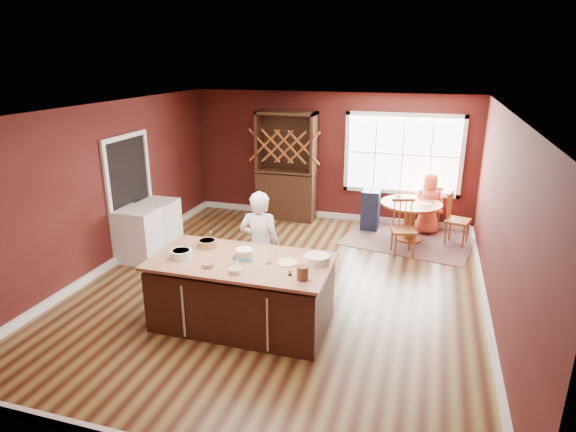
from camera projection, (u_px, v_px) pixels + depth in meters
The scene contains 28 objects.
room_shell at pixel (281, 203), 7.03m from camera, with size 7.00×7.00×7.00m.
window at pixel (403, 154), 9.73m from camera, with size 2.36×0.10×1.66m, color white, non-canonical shape.
doorway at pixel (131, 197), 8.49m from camera, with size 0.08×1.26×2.13m, color white, non-canonical shape.
kitchen_island at pixel (242, 294), 6.29m from camera, with size 2.30×1.21×0.92m.
dining_table at pixel (410, 213), 9.18m from camera, with size 1.15×1.15×0.75m.
baker at pixel (260, 245), 6.90m from camera, with size 0.59×0.39×1.62m, color silver.
layer_cake at pixel (244, 254), 6.15m from camera, with size 0.32×0.32×0.13m, color white, non-canonical shape.
bowl_blue at pixel (181, 254), 6.18m from camera, with size 0.27×0.27×0.11m, color silver.
bowl_yellow at pixel (207, 243), 6.53m from camera, with size 0.26×0.26×0.10m, color #9E6F3E.
bowl_pink at pixel (208, 265), 5.91m from camera, with size 0.15×0.15×0.05m, color silver.
bowl_olive at pixel (235, 271), 5.75m from camera, with size 0.16×0.16×0.06m, color beige.
drinking_glass at pixel (268, 257), 5.99m from camera, with size 0.08×0.08×0.17m, color silver.
dinner_plate at pixel (287, 263), 6.03m from camera, with size 0.27×0.27×0.02m, color beige.
white_tub at pixel (317, 259), 6.01m from camera, with size 0.32×0.32×0.11m, color white.
stoneware_crock at pixel (303, 273), 5.57m from camera, with size 0.14×0.14×0.17m, color brown.
toy_figurine at pixel (290, 272), 5.68m from camera, with size 0.05×0.05×0.08m, color yellow, non-canonical shape.
rug at pixel (408, 239), 9.35m from camera, with size 2.32×1.79×0.01m, color brown.
chair_east at pixel (458, 218), 8.99m from camera, with size 0.42×0.40×1.01m, color brown, non-canonical shape.
chair_south at pixel (404, 228), 8.49m from camera, with size 0.42×0.40×1.01m, color brown, non-canonical shape.
chair_north at pixel (432, 207), 9.75m from camera, with size 0.40×0.38×0.95m, color brown, non-canonical shape.
seated_woman at pixel (429, 203), 9.51m from camera, with size 0.61×0.40×1.24m, color #F35E45.
high_chair at pixel (370, 209), 9.77m from camera, with size 0.35×0.35×0.85m, color #1C203A, non-canonical shape.
toddler at pixel (374, 192), 9.62m from camera, with size 0.18×0.14×0.26m, color #8CA5BF, non-canonical shape.
table_plate at pixel (426, 204), 8.99m from camera, with size 0.21×0.21×0.02m, color beige.
table_cup at pixel (398, 197), 9.30m from camera, with size 0.11×0.11×0.09m, color white.
hutch at pixel (287, 166), 10.26m from camera, with size 1.26×0.52×2.31m, color black.
washer at pixel (140, 235), 8.29m from camera, with size 0.64×0.62×0.92m, color silver.
dryer at pixel (160, 224), 8.87m from camera, with size 0.61×0.59×0.89m, color white.
Camera 1 is at (2.04, -6.42, 3.39)m, focal length 30.00 mm.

